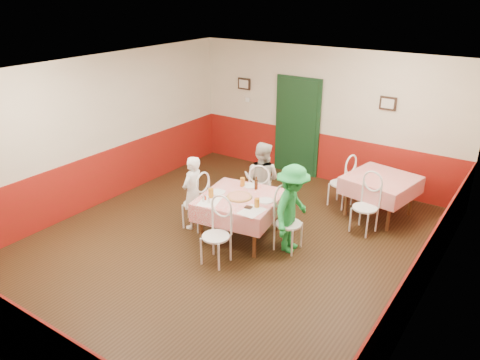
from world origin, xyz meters
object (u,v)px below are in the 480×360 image
Objects in this scene: second_table at (379,197)px; chair_near at (216,237)px; main_table at (240,217)px; diner_right at (292,209)px; chair_second_a at (341,184)px; glass_b at (257,203)px; chair_left at (196,204)px; chair_second_b at (365,208)px; chair_right at (288,224)px; glass_a at (211,193)px; chair_far at (260,194)px; beer_bottle at (256,184)px; glass_c at (243,182)px; diner_left at (193,193)px; diner_far at (262,180)px; pizza at (239,197)px; wallet at (248,207)px.

chair_near is at bearing -117.04° from second_table.
diner_right is at bearing 8.85° from main_table.
chair_second_a is 6.13× the size of glass_b.
chair_left and chair_second_b have the same top height.
chair_right is 5.75× the size of glass_a.
chair_right is 1.20m from chair_far.
chair_right is 0.92m from beer_bottle.
main_table is at bearing -61.61° from glass_c.
main_table is 0.97m from diner_right.
glass_b reaches higher than main_table.
chair_second_a is (-0.75, 0.00, 0.08)m from second_table.
diner_left is at bearing 98.38° from chair_right.
glass_a is (-0.49, 0.54, 0.39)m from chair_near.
diner_far is at bearing 118.37° from glass_b.
pizza is 1.98× the size of beer_bottle.
glass_b is 0.10× the size of diner_far.
chair_left is 1.20m from chair_far.
chair_far is 6.13× the size of glass_b.
chair_right reaches higher than wallet.
chair_second_b is at bearing 40.87° from pizza.
chair_far reaches higher than pizza.
glass_b is (0.42, -0.14, 0.06)m from pizza.
glass_c is at bearing 76.61° from chair_right.
beer_bottle is 0.56m from diner_far.
chair_second_b is (1.51, 2.20, 0.00)m from chair_near.
glass_a reaches higher than chair_left.
chair_left is at bearing 164.13° from wallet.
wallet is at bearing -38.60° from main_table.
chair_left is at bearing -174.18° from pizza.
chair_right is at bearing -112.88° from chair_second_b.
glass_b is 0.96× the size of glass_c.
second_table is at bearing -154.24° from diner_far.
chair_second_b is at bearing 119.47° from chair_left.
chair_second_b is 0.62× the size of diner_right.
glass_b is at bearing 109.61° from diner_far.
glass_a is at bearing -103.54° from glass_c.
chair_left is at bearing -142.02° from glass_c.
chair_right is 1.20m from chair_near.
diner_far reaches higher than glass_a.
diner_left reaches higher than main_table.
beer_bottle is at bearing 115.86° from diner_left.
main_table is 1.36× the size of chair_second_a.
chair_right reaches higher than second_table.
chair_right is at bearing 95.60° from diner_left.
main_table is at bearing 97.27° from chair_left.
glass_c reaches higher than chair_right.
chair_near is 1.25m from diner_left.
diner_far reaches higher than diner_left.
chair_second_a is at bearing 180.00° from second_table.
chair_left is at bearing -171.15° from main_table.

